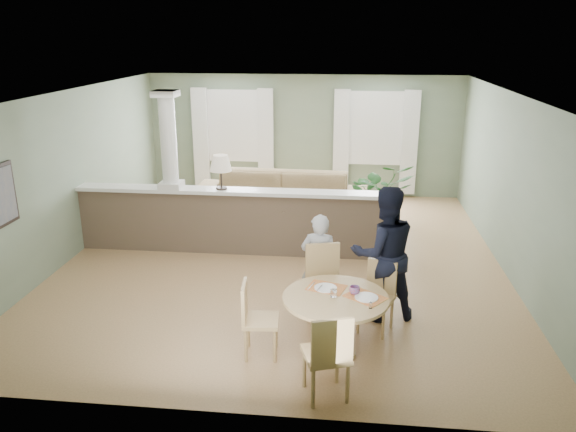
# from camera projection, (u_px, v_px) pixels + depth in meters

# --- Properties ---
(ground) EXTENTS (8.00, 8.00, 0.00)m
(ground) POSITION_uv_depth(u_px,v_px,m) (284.00, 259.00, 9.30)
(ground) COLOR tan
(ground) RESTS_ON ground
(room_shell) EXTENTS (7.02, 8.02, 2.71)m
(room_shell) POSITION_uv_depth(u_px,v_px,m) (286.00, 143.00, 9.33)
(room_shell) COLOR gray
(room_shell) RESTS_ON ground
(pony_wall) EXTENTS (5.32, 0.38, 2.70)m
(pony_wall) POSITION_uv_depth(u_px,v_px,m) (226.00, 212.00, 9.37)
(pony_wall) COLOR brown
(pony_wall) RESTS_ON ground
(sofa) EXTENTS (3.40, 1.46, 0.98)m
(sofa) POSITION_uv_depth(u_px,v_px,m) (279.00, 200.00, 10.84)
(sofa) COLOR #9A8154
(sofa) RESTS_ON ground
(houseplant) EXTENTS (1.41, 1.29, 1.32)m
(houseplant) POSITION_uv_depth(u_px,v_px,m) (380.00, 195.00, 10.51)
(houseplant) COLOR #275E25
(houseplant) RESTS_ON ground
(dining_table) EXTENTS (1.21, 1.21, 0.82)m
(dining_table) POSITION_uv_depth(u_px,v_px,m) (336.00, 308.00, 6.38)
(dining_table) COLOR tan
(dining_table) RESTS_ON ground
(chair_far_boy) EXTENTS (0.57, 0.57, 1.02)m
(chair_far_boy) POSITION_uv_depth(u_px,v_px,m) (324.00, 281.00, 7.13)
(chair_far_boy) COLOR tan
(chair_far_boy) RESTS_ON ground
(chair_far_man) EXTENTS (0.52, 0.52, 0.88)m
(chair_far_man) POSITION_uv_depth(u_px,v_px,m) (378.00, 293.00, 6.98)
(chair_far_man) COLOR tan
(chair_far_man) RESTS_ON ground
(chair_near) EXTENTS (0.56, 0.56, 0.98)m
(chair_near) POSITION_uv_depth(u_px,v_px,m) (328.00, 353.00, 5.57)
(chair_near) COLOR tan
(chair_near) RESTS_ON ground
(chair_side) EXTENTS (0.44, 0.44, 0.90)m
(chair_side) POSITION_uv_depth(u_px,v_px,m) (255.00, 316.00, 6.39)
(chair_side) COLOR tan
(chair_side) RESTS_ON ground
(child_person) EXTENTS (0.52, 0.37, 1.35)m
(child_person) POSITION_uv_depth(u_px,v_px,m) (319.00, 263.00, 7.39)
(child_person) COLOR #A5A6AB
(child_person) RESTS_ON ground
(man_person) EXTENTS (1.00, 0.87, 1.77)m
(man_person) POSITION_uv_depth(u_px,v_px,m) (384.00, 253.00, 7.15)
(man_person) COLOR black
(man_person) RESTS_ON ground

